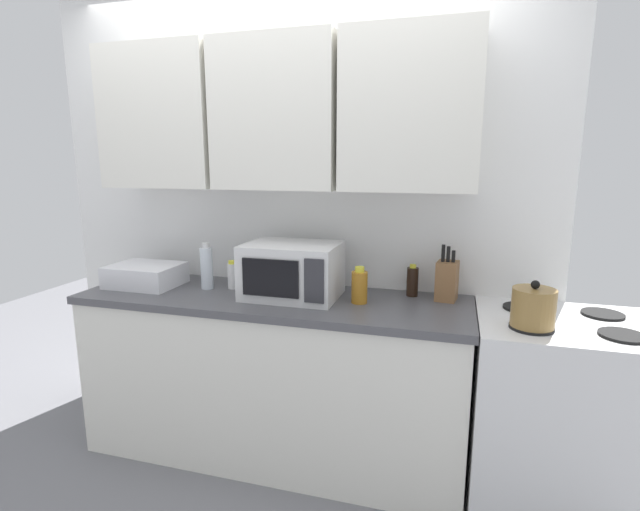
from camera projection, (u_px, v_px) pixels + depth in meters
wall_back_with_cabinets at (286, 166)px, 2.56m from camera, size 2.92×0.38×2.60m
counter_run at (274, 375)px, 2.56m from camera, size 2.05×0.63×0.90m
stove_range at (558, 415)px, 2.16m from camera, size 0.76×0.64×0.91m
kettle at (533, 307)px, 1.96m from camera, size 0.18×0.18×0.20m
microwave at (292, 270)px, 2.43m from camera, size 0.48×0.37×0.28m
dish_rack at (146, 275)px, 2.67m from camera, size 0.38×0.30×0.12m
knife_block at (447, 280)px, 2.37m from camera, size 0.12×0.13×0.29m
bottle_clear_tall at (207, 267)px, 2.59m from camera, size 0.07×0.07×0.26m
bottle_soy_dark at (412, 281)px, 2.45m from camera, size 0.06×0.06×0.17m
bottle_white_jar at (233, 275)px, 2.60m from camera, size 0.06×0.06×0.16m
bottle_amber_vinegar at (359, 286)px, 2.33m from camera, size 0.08×0.08×0.18m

